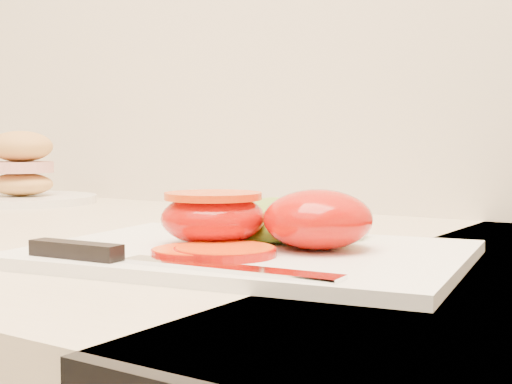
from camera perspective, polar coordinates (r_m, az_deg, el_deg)
The scene contains 9 objects.
cutting_board at distance 0.58m, azimuth -0.55°, elevation -4.96°, with size 0.34×0.25×0.01m, color white.
tomato_half_dome at distance 0.57m, azimuth 4.97°, elevation -2.19°, with size 0.09×0.09×0.05m, color #BC1A03.
tomato_half_cut at distance 0.60m, azimuth -3.44°, elevation -1.94°, with size 0.09×0.09×0.04m.
tomato_slice_0 at distance 0.54m, azimuth -2.49°, elevation -4.77°, with size 0.07×0.07×0.01m, color orange.
tomato_slice_1 at distance 0.54m, azimuth -4.79°, elevation -4.80°, with size 0.07×0.07×0.01m, color orange.
lettuce_leaf_0 at distance 0.65m, azimuth 0.94°, elevation -2.28°, with size 0.16×0.10×0.03m, color olive.
lettuce_leaf_1 at distance 0.64m, azimuth 4.62°, elevation -2.71°, with size 0.10×0.07×0.02m, color olive.
knife at distance 0.52m, azimuth -9.93°, elevation -5.13°, with size 0.25×0.05×0.01m.
sandwich_plate at distance 1.18m, azimuth -18.26°, elevation 1.10°, with size 0.23×0.23×0.11m.
Camera 1 is at (0.42, 1.13, 1.03)m, focal length 50.00 mm.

